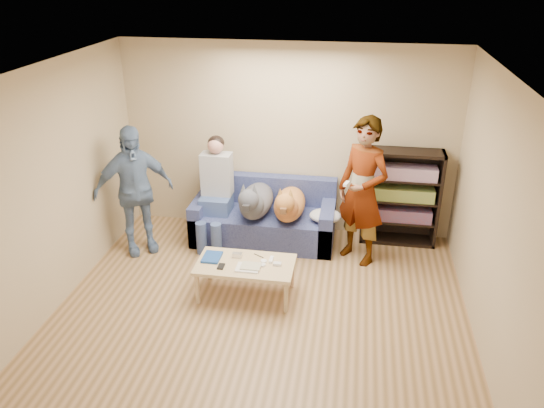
% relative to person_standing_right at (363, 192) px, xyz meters
% --- Properties ---
extents(ground, '(5.00, 5.00, 0.00)m').
position_rel_person_standing_right_xyz_m(ground, '(-1.03, -1.75, -0.94)').
color(ground, brown).
rests_on(ground, ground).
extents(ceiling, '(5.00, 5.00, 0.00)m').
position_rel_person_standing_right_xyz_m(ceiling, '(-1.03, -1.75, 1.66)').
color(ceiling, white).
rests_on(ceiling, ground).
extents(wall_back, '(4.50, 0.00, 4.50)m').
position_rel_person_standing_right_xyz_m(wall_back, '(-1.03, 0.75, 0.36)').
color(wall_back, tan).
rests_on(wall_back, ground).
extents(wall_left, '(0.00, 5.00, 5.00)m').
position_rel_person_standing_right_xyz_m(wall_left, '(-3.28, -1.75, 0.36)').
color(wall_left, tan).
rests_on(wall_left, ground).
extents(wall_right, '(0.00, 5.00, 5.00)m').
position_rel_person_standing_right_xyz_m(wall_right, '(1.22, -1.75, 0.36)').
color(wall_right, tan).
rests_on(wall_right, ground).
extents(blanket, '(0.42, 0.35, 0.14)m').
position_rel_person_standing_right_xyz_m(blanket, '(-0.45, 0.15, -0.44)').
color(blanket, silver).
rests_on(blanket, sofa).
extents(person_standing_right, '(0.82, 0.77, 1.88)m').
position_rel_person_standing_right_xyz_m(person_standing_right, '(0.00, 0.00, 0.00)').
color(person_standing_right, gray).
rests_on(person_standing_right, ground).
extents(person_standing_left, '(1.06, 0.91, 1.71)m').
position_rel_person_standing_right_xyz_m(person_standing_left, '(-2.86, -0.24, -0.08)').
color(person_standing_left, '#6B7FAC').
rests_on(person_standing_left, ground).
extents(held_controller, '(0.08, 0.13, 0.03)m').
position_rel_person_standing_right_xyz_m(held_controller, '(-0.20, -0.20, 0.18)').
color(held_controller, white).
rests_on(held_controller, person_standing_right).
extents(notebook_blue, '(0.20, 0.26, 0.03)m').
position_rel_person_standing_right_xyz_m(notebook_blue, '(-1.66, -0.99, -0.51)').
color(notebook_blue, navy).
rests_on(notebook_blue, coffee_table).
extents(papers, '(0.26, 0.20, 0.02)m').
position_rel_person_standing_right_xyz_m(papers, '(-1.21, -1.14, -0.51)').
color(papers, silver).
rests_on(papers, coffee_table).
extents(magazine, '(0.22, 0.17, 0.01)m').
position_rel_person_standing_right_xyz_m(magazine, '(-1.18, -1.12, -0.50)').
color(magazine, '#BAB495').
rests_on(magazine, coffee_table).
extents(camera_silver, '(0.11, 0.06, 0.05)m').
position_rel_person_standing_right_xyz_m(camera_silver, '(-1.38, -0.92, -0.49)').
color(camera_silver, silver).
rests_on(camera_silver, coffee_table).
extents(controller_a, '(0.04, 0.13, 0.03)m').
position_rel_person_standing_right_xyz_m(controller_a, '(-0.98, -0.94, -0.50)').
color(controller_a, white).
rests_on(controller_a, coffee_table).
extents(controller_b, '(0.09, 0.06, 0.03)m').
position_rel_person_standing_right_xyz_m(controller_b, '(-0.90, -1.02, -0.50)').
color(controller_b, silver).
rests_on(controller_b, coffee_table).
extents(headphone_cup_a, '(0.07, 0.07, 0.02)m').
position_rel_person_standing_right_xyz_m(headphone_cup_a, '(-1.06, -1.06, -0.51)').
color(headphone_cup_a, silver).
rests_on(headphone_cup_a, coffee_table).
extents(headphone_cup_b, '(0.07, 0.07, 0.02)m').
position_rel_person_standing_right_xyz_m(headphone_cup_b, '(-1.06, -0.98, -0.51)').
color(headphone_cup_b, white).
rests_on(headphone_cup_b, coffee_table).
extents(pen_orange, '(0.13, 0.06, 0.01)m').
position_rel_person_standing_right_xyz_m(pen_orange, '(-1.28, -1.20, -0.52)').
color(pen_orange, '#CD591D').
rests_on(pen_orange, coffee_table).
extents(pen_black, '(0.13, 0.08, 0.01)m').
position_rel_person_standing_right_xyz_m(pen_black, '(-1.14, -0.86, -0.52)').
color(pen_black, black).
rests_on(pen_black, coffee_table).
extents(wallet, '(0.07, 0.12, 0.02)m').
position_rel_person_standing_right_xyz_m(wallet, '(-1.51, -1.16, -0.51)').
color(wallet, black).
rests_on(wallet, coffee_table).
extents(sofa, '(1.90, 0.85, 0.82)m').
position_rel_person_standing_right_xyz_m(sofa, '(-1.28, 0.34, -0.66)').
color(sofa, '#515B93').
rests_on(sofa, ground).
extents(person_seated, '(0.40, 0.73, 1.47)m').
position_rel_person_standing_right_xyz_m(person_seated, '(-1.92, 0.22, -0.17)').
color(person_seated, '#426093').
rests_on(person_seated, sofa).
extents(dog_gray, '(0.43, 1.26, 0.62)m').
position_rel_person_standing_right_xyz_m(dog_gray, '(-1.37, 0.14, -0.29)').
color(dog_gray, '#4D4E57').
rests_on(dog_gray, sofa).
extents(dog_tan, '(0.40, 1.16, 0.58)m').
position_rel_person_standing_right_xyz_m(dog_tan, '(-0.93, 0.14, -0.31)').
color(dog_tan, '#C18E3B').
rests_on(dog_tan, sofa).
extents(coffee_table, '(1.10, 0.60, 0.42)m').
position_rel_person_standing_right_xyz_m(coffee_table, '(-1.26, -1.04, -0.57)').
color(coffee_table, '#DAB486').
rests_on(coffee_table, ground).
extents(bookshelf, '(1.00, 0.34, 1.30)m').
position_rel_person_standing_right_xyz_m(bookshelf, '(0.52, 0.58, -0.26)').
color(bookshelf, black).
rests_on(bookshelf, ground).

